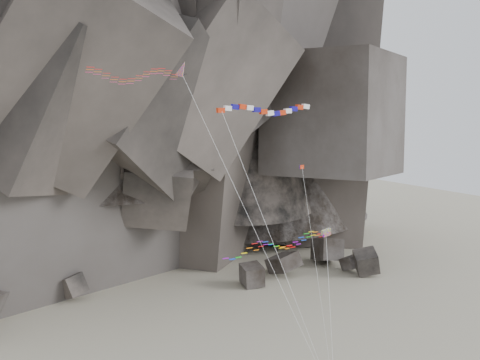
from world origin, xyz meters
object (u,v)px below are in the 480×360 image
pennant_kite (307,208)px  delta_kite (131,74)px  parafoil_kite (274,244)px  banner_kite (266,111)px

pennant_kite → delta_kite: bearing=141.1°
parafoil_kite → pennant_kite: (4.82, 1.48, 2.85)m
banner_kite → pennant_kite: size_ratio=1.29×
banner_kite → delta_kite: bearing=169.8°
delta_kite → banner_kite: size_ratio=1.15×
banner_kite → parafoil_kite: bearing=-109.4°
banner_kite → parafoil_kite: banner_kite is taller
pennant_kite → parafoil_kite: bearing=177.4°
parafoil_kite → delta_kite: bearing=135.5°
delta_kite → pennant_kite: delta_kite is taller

